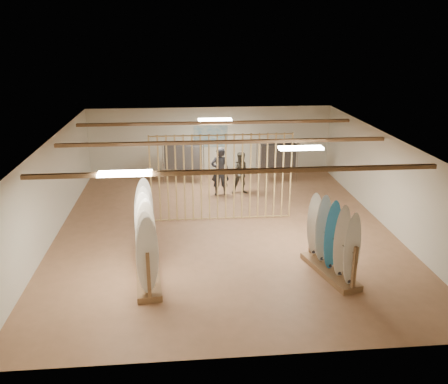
{
  "coord_description": "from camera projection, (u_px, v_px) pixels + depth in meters",
  "views": [
    {
      "loc": [
        -1.23,
        -13.29,
        5.77
      ],
      "look_at": [
        0.0,
        0.0,
        1.2
      ],
      "focal_mm": 38.0,
      "sensor_mm": 36.0,
      "label": 1
    }
  ],
  "objects": [
    {
      "name": "poster",
      "position": [
        211.0,
        136.0,
        19.61
      ],
      "size": [
        1.4,
        0.03,
        0.9
      ],
      "primitive_type": "cube",
      "color": "teal",
      "rests_on": "ground"
    },
    {
      "name": "wall_front",
      "position": [
        255.0,
        290.0,
        8.39
      ],
      "size": [
        12.0,
        0.0,
        12.0
      ],
      "primitive_type": "plane",
      "rotation": [
        -1.57,
        0.0,
        0.0
      ],
      "color": "beige",
      "rests_on": "ground"
    },
    {
      "name": "bamboo_partition",
      "position": [
        222.0,
        178.0,
        14.79
      ],
      "size": [
        4.45,
        0.05,
        2.78
      ],
      "color": "tan",
      "rests_on": "ground"
    },
    {
      "name": "floor",
      "position": [
        224.0,
        229.0,
        14.49
      ],
      "size": [
        12.0,
        12.0,
        0.0
      ],
      "primitive_type": "plane",
      "color": "#9E6F4C",
      "rests_on": "ground"
    },
    {
      "name": "wall_right",
      "position": [
        387.0,
        181.0,
        14.48
      ],
      "size": [
        0.0,
        12.0,
        12.0
      ],
      "primitive_type": "plane",
      "rotation": [
        1.57,
        0.0,
        -1.57
      ],
      "color": "beige",
      "rests_on": "ground"
    },
    {
      "name": "shopper_a",
      "position": [
        220.0,
        168.0,
        17.18
      ],
      "size": [
        0.75,
        0.51,
        2.04
      ],
      "primitive_type": "imported",
      "rotation": [
        0.0,
        0.0,
        3.15
      ],
      "color": "#212328",
      "rests_on": "floor"
    },
    {
      "name": "clothing_rack_b",
      "position": [
        277.0,
        156.0,
        18.64
      ],
      "size": [
        1.54,
        0.58,
        1.66
      ],
      "rotation": [
        0.0,
        0.0,
        0.13
      ],
      "color": "silver",
      "rests_on": "floor"
    },
    {
      "name": "clothing_rack_a",
      "position": [
        183.0,
        157.0,
        18.5
      ],
      "size": [
        1.52,
        0.68,
        1.65
      ],
      "rotation": [
        0.0,
        0.0,
        -0.21
      ],
      "color": "silver",
      "rests_on": "floor"
    },
    {
      "name": "light_panels",
      "position": [
        224.0,
        141.0,
        13.6
      ],
      "size": [
        1.2,
        0.35,
        0.06
      ],
      "primitive_type": "cube",
      "color": "white",
      "rests_on": "ground"
    },
    {
      "name": "rack_right",
      "position": [
        331.0,
        250.0,
        11.63
      ],
      "size": [
        1.04,
        2.12,
        1.95
      ],
      "rotation": [
        0.0,
        0.0,
        0.26
      ],
      "color": "brown",
      "rests_on": "floor"
    },
    {
      "name": "shopper_b",
      "position": [
        242.0,
        170.0,
        17.37
      ],
      "size": [
        0.89,
        0.7,
        1.79
      ],
      "primitive_type": "imported",
      "rotation": [
        0.0,
        0.0,
        0.04
      ],
      "color": "#3D392F",
      "rests_on": "floor"
    },
    {
      "name": "wall_left",
      "position": [
        51.0,
        191.0,
        13.6
      ],
      "size": [
        0.0,
        12.0,
        12.0
      ],
      "primitive_type": "plane",
      "rotation": [
        1.57,
        0.0,
        1.57
      ],
      "color": "beige",
      "rests_on": "ground"
    },
    {
      "name": "rack_left",
      "position": [
        146.0,
        248.0,
        11.66
      ],
      "size": [
        0.83,
        2.93,
        2.02
      ],
      "rotation": [
        0.0,
        0.0,
        0.1
      ],
      "color": "brown",
      "rests_on": "floor"
    },
    {
      "name": "ceiling_slats",
      "position": [
        224.0,
        142.0,
        13.61
      ],
      "size": [
        9.5,
        6.12,
        0.1
      ],
      "primitive_type": "cube",
      "color": "brown",
      "rests_on": "ground"
    },
    {
      "name": "ceiling",
      "position": [
        224.0,
        139.0,
        13.59
      ],
      "size": [
        12.0,
        12.0,
        0.0
      ],
      "primitive_type": "plane",
      "rotation": [
        3.14,
        0.0,
        0.0
      ],
      "color": "gray",
      "rests_on": "ground"
    },
    {
      "name": "wall_back",
      "position": [
        211.0,
        141.0,
        19.69
      ],
      "size": [
        12.0,
        0.0,
        12.0
      ],
      "primitive_type": "plane",
      "rotation": [
        1.57,
        0.0,
        0.0
      ],
      "color": "beige",
      "rests_on": "ground"
    }
  ]
}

